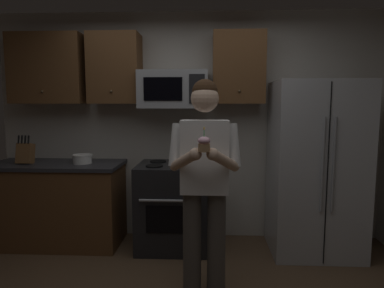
# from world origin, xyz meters

# --- Properties ---
(wall_back) EXTENTS (4.40, 0.10, 2.60)m
(wall_back) POSITION_xyz_m (0.00, 1.75, 1.30)
(wall_back) COLOR beige
(wall_back) RESTS_ON ground
(oven_range) EXTENTS (0.76, 0.70, 0.93)m
(oven_range) POSITION_xyz_m (-0.15, 1.36, 0.46)
(oven_range) COLOR black
(oven_range) RESTS_ON ground
(microwave) EXTENTS (0.74, 0.41, 0.40)m
(microwave) POSITION_xyz_m (-0.15, 1.48, 1.72)
(microwave) COLOR #9EA0A5
(refrigerator) EXTENTS (0.90, 0.75, 1.80)m
(refrigerator) POSITION_xyz_m (1.35, 1.32, 0.90)
(refrigerator) COLOR #B7BABF
(refrigerator) RESTS_ON ground
(cabinet_row_upper) EXTENTS (2.78, 0.36, 0.76)m
(cabinet_row_upper) POSITION_xyz_m (-0.72, 1.53, 1.95)
(cabinet_row_upper) COLOR brown
(counter_left) EXTENTS (1.44, 0.66, 0.92)m
(counter_left) POSITION_xyz_m (-1.45, 1.38, 0.46)
(counter_left) COLOR brown
(counter_left) RESTS_ON ground
(knife_block) EXTENTS (0.16, 0.15, 0.32)m
(knife_block) POSITION_xyz_m (-1.76, 1.33, 1.03)
(knife_block) COLOR brown
(knife_block) RESTS_ON counter_left
(bowl_large_white) EXTENTS (0.21, 0.21, 0.10)m
(bowl_large_white) POSITION_xyz_m (-1.15, 1.37, 0.97)
(bowl_large_white) COLOR white
(bowl_large_white) RESTS_ON counter_left
(person) EXTENTS (0.60, 0.48, 1.76)m
(person) POSITION_xyz_m (0.20, 0.43, 1.00)
(person) COLOR #4C4742
(person) RESTS_ON ground
(cupcake) EXTENTS (0.09, 0.09, 0.17)m
(cupcake) POSITION_xyz_m (0.20, 0.10, 1.29)
(cupcake) COLOR #A87F56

